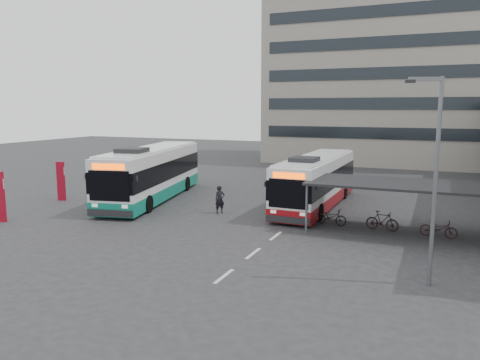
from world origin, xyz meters
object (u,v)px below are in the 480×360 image
at_px(bus_teal, 152,174).
at_px(pedestrian, 220,200).
at_px(lamp_post, 433,170).
at_px(bus_main, 316,182).

distance_m(bus_teal, pedestrian, 6.55).
height_order(pedestrian, lamp_post, lamp_post).
relative_size(bus_teal, lamp_post, 1.80).
distance_m(pedestrian, lamp_post, 14.17).
bearing_deg(lamp_post, bus_main, 99.70).
bearing_deg(bus_teal, bus_main, -1.35).
xyz_separation_m(pedestrian, lamp_post, (11.63, -7.38, 3.32)).
bearing_deg(pedestrian, lamp_post, -78.10).
bearing_deg(bus_teal, pedestrian, -31.35).
height_order(bus_teal, pedestrian, bus_teal).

